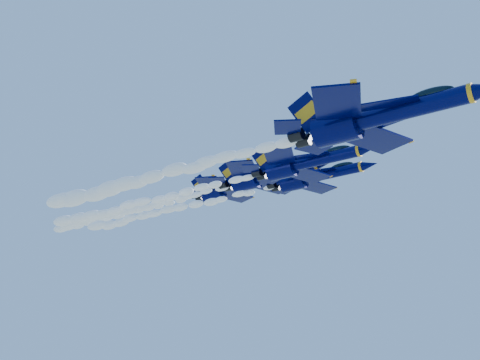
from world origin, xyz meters
The scene contains 10 objects.
jet_lead centered at (16.20, -15.08, 149.71)m, with size 20.00×16.41×7.43m.
smoke_trail_jet_lead centered at (-9.13, -15.08, 149.30)m, with size 33.57×2.07×1.86m, color white.
jet_second centered at (3.52, -4.46, 151.75)m, with size 15.48×12.70×5.75m.
smoke_trail_jet_second centered at (-19.88, -4.46, 151.39)m, with size 33.57×1.60×1.44m, color white.
jet_third centered at (-0.27, 5.75, 154.26)m, with size 15.40×12.63×5.72m.
smoke_trail_jet_third centered at (-23.64, 5.75, 153.90)m, with size 33.57×1.59×1.43m, color white.
jet_fourth centered at (-9.72, 10.05, 157.92)m, with size 18.43×15.12×6.85m.
smoke_trail_jet_fourth centered at (-34.38, 10.05, 157.53)m, with size 33.57×1.91×1.72m, color white.
jet_fifth centered at (-21.08, 17.56, 160.65)m, with size 16.97×13.92×6.31m.
smoke_trail_jet_fifth centered at (-45.12, 17.56, 160.28)m, with size 33.57×1.75×1.58m, color white.
Camera 1 is at (34.85, -68.28, 121.91)m, focal length 50.00 mm.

